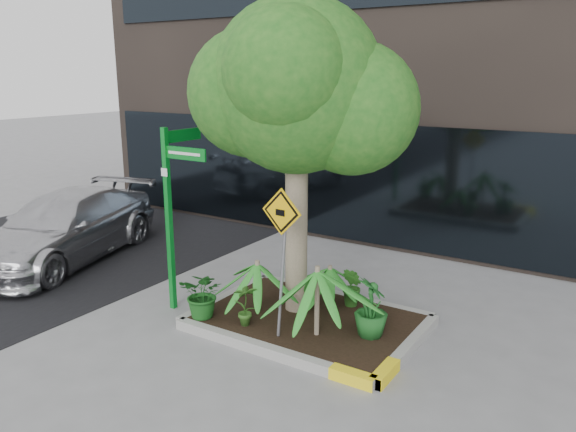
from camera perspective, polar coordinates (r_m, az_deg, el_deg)
The scene contains 14 objects.
ground at distance 8.58m, azimuth -0.20°, elevation -11.49°, with size 80.00×80.00×0.00m, color gray.
asphalt_road at distance 13.04m, azimuth -25.04°, elevation -3.65°, with size 7.00×80.00×0.01m, color black.
planter at distance 8.64m, azimuth 2.11°, elevation -10.57°, with size 3.35×2.36×0.15m.
tree at distance 8.19m, azimuth 0.97°, elevation 13.08°, with size 3.25×2.88×4.87m.
palm_front at distance 7.75m, azimuth 3.01°, elevation -5.57°, with size 1.15×1.15×1.27m.
palm_left at distance 8.54m, azimuth -3.14°, elevation -4.89°, with size 0.94×0.94×1.04m.
palm_back at distance 8.85m, azimuth 4.29°, elevation -5.31°, with size 0.75×0.75×0.83m.
parked_car at distance 12.32m, azimuth -21.72°, elevation -1.06°, with size 1.90×4.67×1.36m, color #BCBCC1.
shrub_a at distance 8.58m, azimuth -8.55°, elevation -7.83°, with size 0.67×0.67×0.75m, color #175118.
shrub_b at distance 7.99m, azimuth 8.45°, elevation -9.21°, with size 0.47×0.47×0.83m, color #1B5B20.
shrub_c at distance 8.28m, azimuth -4.34°, elevation -8.92°, with size 0.34×0.34×0.65m, color #2F611E.
shrub_d at distance 8.93m, azimuth 6.56°, elevation -7.17°, with size 0.36×0.36×0.65m, color #24591A.
street_sign_post at distance 8.95m, azimuth -11.59°, elevation 1.66°, with size 0.87×0.86×2.94m.
cattle_sign at distance 7.60m, azimuth -0.62°, elevation -2.19°, with size 0.65×0.25×2.11m.
Camera 1 is at (4.18, -6.49, 3.75)m, focal length 35.00 mm.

